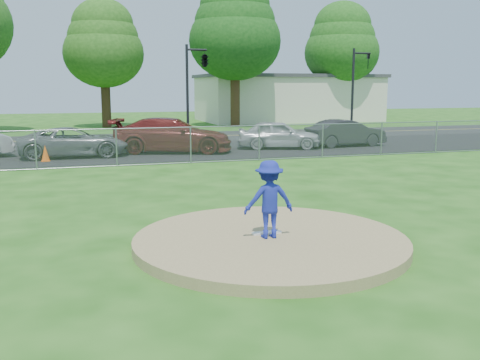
# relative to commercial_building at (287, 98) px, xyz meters

# --- Properties ---
(ground) EXTENTS (120.00, 120.00, 0.00)m
(ground) POSITION_rel_commercial_building_xyz_m (-16.00, -28.00, -2.16)
(ground) COLOR #1B4F11
(ground) RESTS_ON ground
(pitchers_mound) EXTENTS (5.40, 5.40, 0.20)m
(pitchers_mound) POSITION_rel_commercial_building_xyz_m (-16.00, -38.00, -2.06)
(pitchers_mound) COLOR #907C4F
(pitchers_mound) RESTS_ON ground
(pitching_rubber) EXTENTS (0.60, 0.15, 0.04)m
(pitching_rubber) POSITION_rel_commercial_building_xyz_m (-16.00, -37.80, -1.94)
(pitching_rubber) COLOR white
(pitching_rubber) RESTS_ON pitchers_mound
(chain_link_fence) EXTENTS (40.00, 0.06, 1.50)m
(chain_link_fence) POSITION_rel_commercial_building_xyz_m (-16.00, -26.00, -1.41)
(chain_link_fence) COLOR gray
(chain_link_fence) RESTS_ON ground
(parking_lot) EXTENTS (50.00, 8.00, 0.01)m
(parking_lot) POSITION_rel_commercial_building_xyz_m (-16.00, -21.50, -2.15)
(parking_lot) COLOR black
(parking_lot) RESTS_ON ground
(street) EXTENTS (60.00, 7.00, 0.01)m
(street) POSITION_rel_commercial_building_xyz_m (-16.00, -14.00, -2.16)
(street) COLOR black
(street) RESTS_ON ground
(commercial_building) EXTENTS (16.40, 9.40, 4.30)m
(commercial_building) POSITION_rel_commercial_building_xyz_m (0.00, 0.00, 0.00)
(commercial_building) COLOR beige
(commercial_building) RESTS_ON ground
(tree_center) EXTENTS (6.16, 6.16, 9.84)m
(tree_center) POSITION_rel_commercial_building_xyz_m (-17.00, -4.00, 4.31)
(tree_center) COLOR #352113
(tree_center) RESTS_ON ground
(tree_right) EXTENTS (7.28, 7.28, 11.63)m
(tree_right) POSITION_rel_commercial_building_xyz_m (-7.00, -6.00, 5.49)
(tree_right) COLOR #3C2615
(tree_right) RESTS_ON ground
(tree_far_right) EXTENTS (6.72, 6.72, 10.74)m
(tree_far_right) POSITION_rel_commercial_building_xyz_m (4.00, -3.00, 4.90)
(tree_far_right) COLOR #352213
(tree_far_right) RESTS_ON ground
(traffic_signal_center) EXTENTS (1.42, 2.48, 5.60)m
(traffic_signal_center) POSITION_rel_commercial_building_xyz_m (-12.03, -16.00, 2.45)
(traffic_signal_center) COLOR black
(traffic_signal_center) RESTS_ON ground
(traffic_signal_right) EXTENTS (1.28, 0.20, 5.60)m
(traffic_signal_right) POSITION_rel_commercial_building_xyz_m (-1.76, -16.00, 1.20)
(traffic_signal_right) COLOR black
(traffic_signal_right) RESTS_ON ground
(pitcher) EXTENTS (1.01, 0.60, 1.52)m
(pitcher) POSITION_rel_commercial_building_xyz_m (-16.06, -38.06, -1.20)
(pitcher) COLOR #1B2696
(pitcher) RESTS_ON pitchers_mound
(traffic_cone) EXTENTS (0.35, 0.35, 0.69)m
(traffic_cone) POSITION_rel_commercial_building_xyz_m (-20.78, -23.59, -1.81)
(traffic_cone) COLOR #FF640D
(traffic_cone) RESTS_ON parking_lot
(parked_car_gray) EXTENTS (4.79, 2.22, 1.33)m
(parked_car_gray) POSITION_rel_commercial_building_xyz_m (-19.60, -22.39, -1.48)
(parked_car_gray) COLOR slate
(parked_car_gray) RESTS_ON parking_lot
(parked_car_darkred) EXTENTS (6.16, 3.92, 1.66)m
(parked_car_darkred) POSITION_rel_commercial_building_xyz_m (-15.05, -22.05, -1.32)
(parked_car_darkred) COLOR maroon
(parked_car_darkred) RESTS_ON parking_lot
(parked_car_pearl) EXTENTS (4.54, 2.90, 1.44)m
(parked_car_pearl) POSITION_rel_commercial_building_xyz_m (-9.54, -22.04, -1.43)
(parked_car_pearl) COLOR #B8BBBD
(parked_car_pearl) RESTS_ON parking_lot
(parked_car_charcoal) EXTENTS (4.39, 1.81, 1.41)m
(parked_car_charcoal) POSITION_rel_commercial_building_xyz_m (-5.70, -22.05, -1.44)
(parked_car_charcoal) COLOR #28292B
(parked_car_charcoal) RESTS_ON parking_lot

